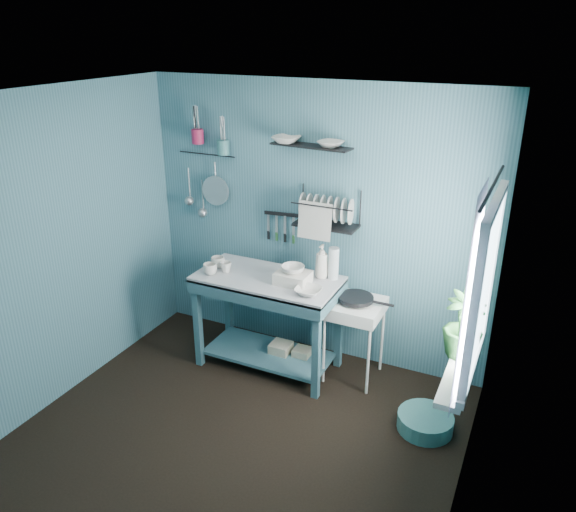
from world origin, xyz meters
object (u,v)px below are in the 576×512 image
at_px(hotplate_stand, 354,340).
at_px(utensil_cup_teal, 223,147).
at_px(mug_left, 210,269).
at_px(floor_basin, 425,422).
at_px(potted_plant, 463,325).
at_px(frying_pan, 356,298).
at_px(mug_mid, 226,267).
at_px(water_bottle, 334,263).
at_px(storage_tin_small, 302,358).
at_px(colander, 216,191).
at_px(storage_tin_large, 281,354).
at_px(mug_right, 218,262).
at_px(dish_rack, 326,208).
at_px(work_counter, 268,322).
at_px(utensil_cup_magenta, 198,136).
at_px(wash_tub, 293,278).
at_px(soap_bottle, 322,261).

height_order(hotplate_stand, utensil_cup_teal, utensil_cup_teal).
height_order(mug_left, floor_basin, mug_left).
bearing_deg(potted_plant, frying_pan, 146.77).
bearing_deg(mug_mid, utensil_cup_teal, 119.59).
height_order(utensil_cup_teal, potted_plant, utensil_cup_teal).
relative_size(water_bottle, storage_tin_small, 1.40).
relative_size(colander, storage_tin_large, 1.27).
height_order(mug_right, dish_rack, dish_rack).
bearing_deg(work_counter, mug_right, -171.54).
bearing_deg(utensil_cup_magenta, frying_pan, -7.75).
bearing_deg(dish_rack, mug_left, -151.90).
bearing_deg(water_bottle, hotplate_stand, -13.15).
distance_m(wash_tub, frying_pan, 0.56).
distance_m(water_bottle, floor_basin, 1.46).
distance_m(mug_right, soap_bottle, 0.95).
distance_m(dish_rack, colander, 1.16).
height_order(mug_left, soap_bottle, soap_bottle).
relative_size(frying_pan, floor_basin, 0.70).
distance_m(mug_right, colander, 0.72).
bearing_deg(storage_tin_small, potted_plant, -20.97).
relative_size(utensil_cup_teal, potted_plant, 0.28).
distance_m(soap_bottle, utensil_cup_magenta, 1.63).
distance_m(dish_rack, utensil_cup_magenta, 1.39).
relative_size(mug_right, utensil_cup_teal, 0.95).
relative_size(mug_right, utensil_cup_magenta, 0.95).
bearing_deg(frying_pan, mug_right, -172.42).
bearing_deg(storage_tin_small, hotplate_stand, 10.86).
relative_size(hotplate_stand, utensil_cup_teal, 5.63).
relative_size(wash_tub, storage_tin_small, 1.40).
distance_m(utensil_cup_teal, potted_plant, 2.62).
bearing_deg(mug_right, hotplate_stand, 7.58).
bearing_deg(potted_plant, floor_basin, 137.98).
distance_m(dish_rack, storage_tin_large, 1.41).
height_order(utensil_cup_teal, colander, utensil_cup_teal).
height_order(mug_left, potted_plant, potted_plant).
distance_m(mug_mid, potted_plant, 2.12).
distance_m(work_counter, water_bottle, 0.81).
height_order(wash_tub, frying_pan, wash_tub).
relative_size(mug_right, wash_tub, 0.44).
bearing_deg(hotplate_stand, colander, 176.53).
xyz_separation_m(utensil_cup_magenta, storage_tin_small, (1.20, -0.31, -1.86)).
height_order(work_counter, hotplate_stand, work_counter).
bearing_deg(hotplate_stand, wash_tub, -153.45).
bearing_deg(potted_plant, utensil_cup_teal, 160.06).
bearing_deg(water_bottle, utensil_cup_teal, 171.57).
height_order(soap_bottle, utensil_cup_magenta, utensil_cup_magenta).
relative_size(soap_bottle, potted_plant, 0.64).
distance_m(utensil_cup_magenta, utensil_cup_teal, 0.28).
bearing_deg(mug_left, work_counter, 18.43).
height_order(soap_bottle, dish_rack, dish_rack).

